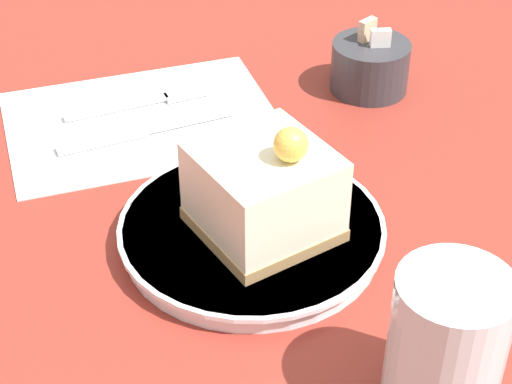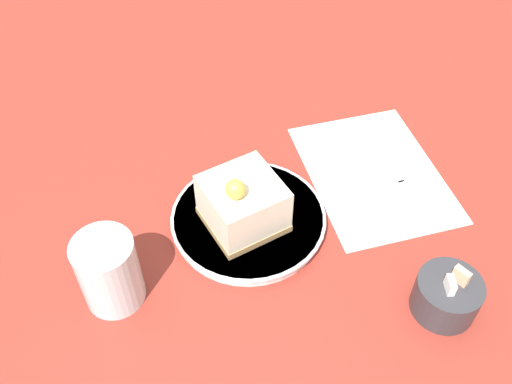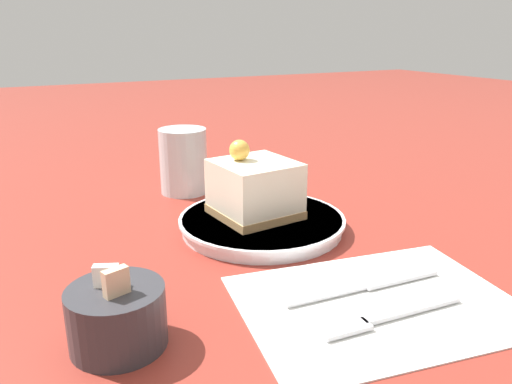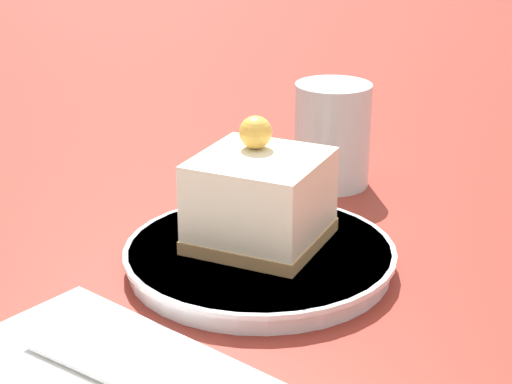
{
  "view_description": "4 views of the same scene",
  "coord_description": "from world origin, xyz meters",
  "px_view_note": "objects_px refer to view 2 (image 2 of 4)",
  "views": [
    {
      "loc": [
        0.49,
        -0.21,
        0.44
      ],
      "look_at": [
        0.03,
        0.03,
        0.05
      ],
      "focal_mm": 60.0,
      "sensor_mm": 36.0,
      "label": 1
    },
    {
      "loc": [
        0.22,
        0.49,
        0.61
      ],
      "look_at": [
        0.01,
        0.02,
        0.05
      ],
      "focal_mm": 40.0,
      "sensor_mm": 36.0,
      "label": 2
    },
    {
      "loc": [
        -0.5,
        0.31,
        0.25
      ],
      "look_at": [
        0.01,
        0.05,
        0.06
      ],
      "focal_mm": 35.0,
      "sensor_mm": 36.0,
      "label": 3
    },
    {
      "loc": [
        -0.49,
        -0.28,
        0.3
      ],
      "look_at": [
        0.02,
        0.03,
        0.06
      ],
      "focal_mm": 60.0,
      "sensor_mm": 36.0,
      "label": 4
    }
  ],
  "objects_px": {
    "fork": "(395,174)",
    "sugar_bowl": "(447,296)",
    "plate": "(248,220)",
    "knife": "(352,167)",
    "cake_slice": "(243,204)",
    "drinking_glass": "(109,272)"
  },
  "relations": [
    {
      "from": "cake_slice",
      "to": "fork",
      "type": "xyz_separation_m",
      "value": [
        -0.25,
        -0.0,
        -0.05
      ]
    },
    {
      "from": "cake_slice",
      "to": "drinking_glass",
      "type": "height_order",
      "value": "cake_slice"
    },
    {
      "from": "plate",
      "to": "drinking_glass",
      "type": "distance_m",
      "value": 0.2
    },
    {
      "from": "plate",
      "to": "fork",
      "type": "height_order",
      "value": "plate"
    },
    {
      "from": "cake_slice",
      "to": "knife",
      "type": "distance_m",
      "value": 0.21
    },
    {
      "from": "knife",
      "to": "fork",
      "type": "bearing_deg",
      "value": 146.36
    },
    {
      "from": "knife",
      "to": "drinking_glass",
      "type": "bearing_deg",
      "value": 14.03
    },
    {
      "from": "drinking_glass",
      "to": "plate",
      "type": "bearing_deg",
      "value": -169.72
    },
    {
      "from": "sugar_bowl",
      "to": "drinking_glass",
      "type": "height_order",
      "value": "drinking_glass"
    },
    {
      "from": "plate",
      "to": "knife",
      "type": "xyz_separation_m",
      "value": [
        -0.19,
        -0.03,
        -0.01
      ]
    },
    {
      "from": "plate",
      "to": "sugar_bowl",
      "type": "height_order",
      "value": "sugar_bowl"
    },
    {
      "from": "plate",
      "to": "sugar_bowl",
      "type": "relative_size",
      "value": 2.69
    },
    {
      "from": "plate",
      "to": "fork",
      "type": "relative_size",
      "value": 1.4
    },
    {
      "from": "cake_slice",
      "to": "sugar_bowl",
      "type": "distance_m",
      "value": 0.28
    },
    {
      "from": "cake_slice",
      "to": "sugar_bowl",
      "type": "relative_size",
      "value": 1.34
    },
    {
      "from": "fork",
      "to": "cake_slice",
      "type": "bearing_deg",
      "value": 3.94
    },
    {
      "from": "sugar_bowl",
      "to": "drinking_glass",
      "type": "relative_size",
      "value": 0.78
    },
    {
      "from": "fork",
      "to": "sugar_bowl",
      "type": "distance_m",
      "value": 0.23
    },
    {
      "from": "drinking_glass",
      "to": "cake_slice",
      "type": "bearing_deg",
      "value": -170.88
    },
    {
      "from": "plate",
      "to": "knife",
      "type": "height_order",
      "value": "plate"
    },
    {
      "from": "sugar_bowl",
      "to": "drinking_glass",
      "type": "distance_m",
      "value": 0.4
    },
    {
      "from": "knife",
      "to": "cake_slice",
      "type": "bearing_deg",
      "value": 15.07
    }
  ]
}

